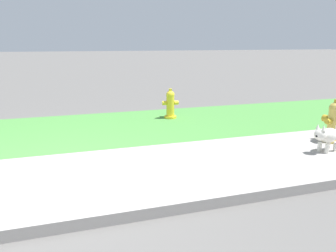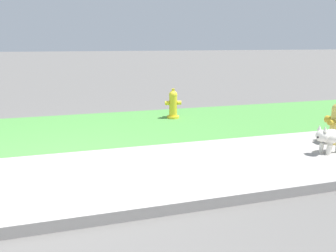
% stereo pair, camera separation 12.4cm
% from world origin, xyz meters
% --- Properties ---
extents(ground_plane, '(120.00, 120.00, 0.00)m').
position_xyz_m(ground_plane, '(0.00, 0.00, 0.00)').
color(ground_plane, '#5B5956').
extents(sidewalk_pavement, '(18.00, 2.01, 0.01)m').
position_xyz_m(sidewalk_pavement, '(0.00, 0.00, 0.01)').
color(sidewalk_pavement, '#9E9993').
rests_on(sidewalk_pavement, ground).
extents(grass_verge, '(18.00, 2.75, 0.01)m').
position_xyz_m(grass_verge, '(0.00, 2.38, 0.00)').
color(grass_verge, '#47893D').
rests_on(grass_verge, ground).
extents(street_curb, '(18.00, 0.16, 0.12)m').
position_xyz_m(street_curb, '(0.00, -1.09, 0.06)').
color(street_curb, '#9E9993').
rests_on(street_curb, ground).
extents(fire_hydrant_across_street, '(0.36, 0.32, 0.65)m').
position_xyz_m(fire_hydrant_across_street, '(2.48, 2.81, 0.31)').
color(fire_hydrant_across_street, yellow).
rests_on(fire_hydrant_across_street, ground).
extents(small_white_dog, '(0.50, 0.28, 0.45)m').
position_xyz_m(small_white_dog, '(4.00, -0.08, 0.25)').
color(small_white_dog, silver).
rests_on(small_white_dog, ground).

